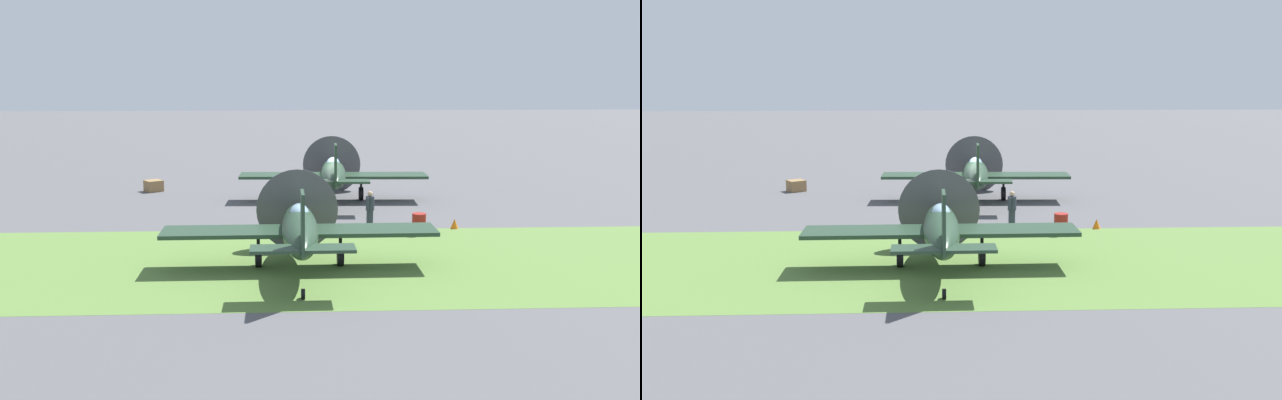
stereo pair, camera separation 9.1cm
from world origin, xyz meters
TOP-DOWN VIEW (x-y plane):
  - ground_plane at (0.00, 0.00)m, footprint 160.00×160.00m
  - grass_verge at (0.00, -11.86)m, footprint 120.00×11.00m
  - airplane_lead at (1.08, 0.50)m, footprint 10.09×8.01m
  - airplane_wingman at (-0.99, -12.65)m, footprint 9.90×7.88m
  - ground_crew_chief at (2.26, -6.38)m, footprint 0.38×0.58m
  - fuel_drum at (4.29, -7.36)m, footprint 0.60×0.60m
  - supply_crate at (-9.15, 4.18)m, footprint 1.24×1.24m
  - runway_marker_cone at (6.08, -6.39)m, footprint 0.36×0.36m

SIDE VIEW (x-z plane):
  - ground_plane at x=0.00m, z-range 0.00..0.00m
  - grass_verge at x=0.00m, z-range 0.00..0.01m
  - runway_marker_cone at x=6.08m, z-range 0.00..0.44m
  - supply_crate at x=-9.15m, z-range 0.00..0.64m
  - fuel_drum at x=4.29m, z-range 0.00..0.90m
  - ground_crew_chief at x=2.26m, z-range 0.05..1.78m
  - airplane_wingman at x=-0.99m, z-range -0.29..3.26m
  - airplane_lead at x=1.08m, z-range -0.29..3.31m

